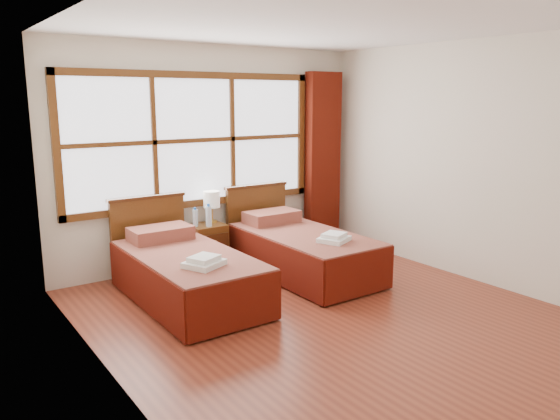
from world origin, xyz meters
TOP-DOWN VIEW (x-y plane):
  - floor at (0.00, 0.00)m, footprint 4.50×4.50m
  - ceiling at (0.00, 0.00)m, footprint 4.50×4.50m
  - wall_back at (0.00, 2.25)m, footprint 4.00×0.00m
  - wall_left at (-2.00, 0.00)m, footprint 0.00×4.50m
  - wall_right at (2.00, 0.00)m, footprint 0.00×4.50m
  - window at (-0.25, 2.21)m, footprint 3.16×0.06m
  - curtain at (1.60, 2.11)m, footprint 0.50×0.16m
  - bed_left at (-0.89, 1.20)m, footprint 0.95×1.97m
  - bed_right at (0.55, 1.20)m, footprint 0.95×1.97m
  - nightstand at (-0.23, 1.99)m, footprint 0.40×0.40m
  - towels_left at (-0.95, 0.68)m, footprint 0.41×0.39m
  - towels_right at (0.59, 0.67)m, footprint 0.39×0.37m
  - lamp at (-0.12, 2.07)m, footprint 0.19×0.19m
  - bottle_near at (-0.38, 1.99)m, footprint 0.06×0.06m
  - bottle_far at (-0.25, 1.91)m, footprint 0.07×0.07m

SIDE VIEW (x-z plane):
  - floor at x=0.00m, z-range 0.00..0.00m
  - nightstand at x=-0.23m, z-range 0.00..0.53m
  - bed_right at x=0.55m, z-range -0.18..0.74m
  - bed_left at x=-0.89m, z-range -0.18..0.74m
  - towels_right at x=0.59m, z-range 0.48..0.58m
  - towels_left at x=-0.95m, z-range 0.48..0.58m
  - bottle_near at x=-0.38m, z-range 0.52..0.74m
  - bottle_far at x=-0.25m, z-range 0.52..0.78m
  - lamp at x=-0.12m, z-range 0.61..0.98m
  - curtain at x=1.60m, z-range 0.02..2.32m
  - wall_back at x=0.00m, z-range -0.70..3.30m
  - wall_left at x=-2.00m, z-range -0.95..3.55m
  - wall_right at x=2.00m, z-range -0.95..3.55m
  - window at x=-0.25m, z-range 0.72..2.28m
  - ceiling at x=0.00m, z-range 2.60..2.60m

